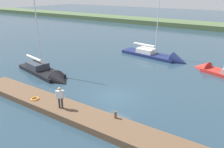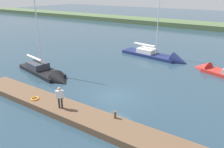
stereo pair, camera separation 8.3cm
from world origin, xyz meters
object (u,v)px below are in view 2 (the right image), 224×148
(life_ring_buoy, at_px, (35,99))
(person_on_dock, at_px, (60,96))
(mooring_post_far, at_px, (57,94))
(sailboat_far_right, at_px, (47,74))
(mooring_post_near, at_px, (115,115))
(sailboat_behind_pier, at_px, (219,73))
(sailboat_mid_channel, at_px, (160,57))

(life_ring_buoy, xyz_separation_m, person_on_dock, (-2.84, -0.17, 0.96))
(mooring_post_far, xyz_separation_m, person_on_dock, (-1.53, 1.09, 0.69))
(life_ring_buoy, relative_size, sailboat_far_right, 0.06)
(mooring_post_near, height_order, sailboat_far_right, sailboat_far_right)
(sailboat_far_right, distance_m, person_on_dock, 8.84)
(mooring_post_near, height_order, life_ring_buoy, mooring_post_near)
(mooring_post_far, distance_m, sailboat_behind_pier, 18.30)
(life_ring_buoy, relative_size, sailboat_behind_pier, 0.08)
(life_ring_buoy, bearing_deg, sailboat_far_right, -49.62)
(mooring_post_far, distance_m, life_ring_buoy, 1.83)
(sailboat_behind_pier, distance_m, sailboat_mid_channel, 8.13)
(sailboat_behind_pier, distance_m, sailboat_far_right, 19.58)
(sailboat_mid_channel, relative_size, sailboat_far_right, 0.98)
(sailboat_far_right, bearing_deg, sailboat_mid_channel, 68.91)
(mooring_post_near, distance_m, sailboat_far_right, 12.11)
(mooring_post_far, relative_size, sailboat_far_right, 0.06)
(sailboat_mid_channel, height_order, person_on_dock, sailboat_mid_channel)
(mooring_post_near, bearing_deg, life_ring_buoy, 10.03)
(sailboat_behind_pier, distance_m, person_on_dock, 18.45)
(sailboat_behind_pier, relative_size, sailboat_mid_channel, 0.76)
(mooring_post_near, distance_m, mooring_post_far, 5.81)
(life_ring_buoy, xyz_separation_m, sailboat_behind_pier, (-11.75, -16.26, -0.47))
(mooring_post_near, relative_size, sailboat_far_right, 0.05)
(mooring_post_far, distance_m, sailboat_mid_channel, 17.23)
(mooring_post_far, bearing_deg, sailboat_mid_channel, -98.56)
(life_ring_buoy, height_order, sailboat_mid_channel, sailboat_mid_channel)
(life_ring_buoy, height_order, sailboat_behind_pier, sailboat_behind_pier)
(sailboat_behind_pier, xyz_separation_m, sailboat_far_right, (16.10, 11.15, 0.04))
(person_on_dock, bearing_deg, mooring_post_far, -164.72)
(mooring_post_near, relative_size, sailboat_behind_pier, 0.07)
(life_ring_buoy, bearing_deg, mooring_post_far, -136.08)
(mooring_post_near, distance_m, person_on_dock, 4.47)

